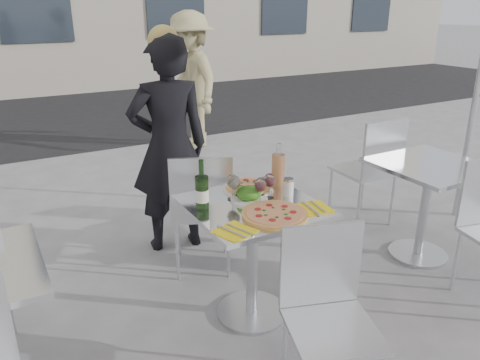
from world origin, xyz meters
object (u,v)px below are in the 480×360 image
chair_far (201,204)px  wineglass_red_a (260,186)px  woman_diner (169,147)px  sugar_shaker (288,187)px  napkin_right (314,208)px  pizza_far (248,187)px  chair_near (327,303)px  side_chair_rfar (372,164)px  salad_plate (249,194)px  napkin_left (235,231)px  pedestrian_b (191,81)px  wineglass_white_a (235,183)px  main_table (252,237)px  carafe (278,170)px  wineglass_red_b (270,181)px  pizza_near (275,214)px  side_table_right (427,191)px  wineglass_white_b (232,182)px

chair_far → wineglass_red_a: (0.10, -0.60, 0.32)m
woman_diner → sugar_shaker: woman_diner is taller
napkin_right → pizza_far: bearing=121.2°
chair_near → side_chair_rfar: 2.01m
woman_diner → sugar_shaker: size_ratio=15.40×
chair_far → woman_diner: size_ratio=0.55×
side_chair_rfar → sugar_shaker: size_ratio=9.03×
salad_plate → napkin_left: (-0.27, -0.32, -0.03)m
chair_far → woman_diner: 0.58m
pizza_far → napkin_left: (-0.35, -0.47, -0.01)m
pedestrian_b → wineglass_white_a: size_ratio=11.21×
chair_near → pizza_far: chair_near is taller
pizza_far → chair_near: bearing=-96.8°
chair_far → side_chair_rfar: 1.58m
wineglass_white_a → main_table: bearing=-54.7°
main_table → carafe: carafe is taller
napkin_left → wineglass_white_a: bearing=42.9°
pedestrian_b → napkin_left: size_ratio=7.75×
wineglass_white_a → wineglass_red_b: 0.21m
wineglass_red_a → wineglass_red_b: same height
chair_near → pizza_near: size_ratio=2.43×
side_chair_rfar → sugar_shaker: (-1.27, -0.57, 0.23)m
main_table → woman_diner: bearing=94.3°
chair_far → wineglass_white_a: bearing=112.2°
pizza_far → carafe: bearing=-23.4°
wineglass_red_b → side_chair_rfar: bearing=21.9°
pizza_near → wineglass_white_a: wineglass_white_a is taller
main_table → side_table_right: same height
pedestrian_b → napkin_left: 4.13m
side_chair_rfar → wineglass_white_b: (-1.59, -0.47, 0.29)m
napkin_left → napkin_right: 0.53m
pedestrian_b → wineglass_white_b: 3.72m
chair_far → chair_near: 1.30m
side_table_right → pedestrian_b: pedestrian_b is taller
wineglass_white_b → chair_far: bearing=88.9°
side_table_right → wineglass_red_b: (-1.37, 0.03, 0.32)m
carafe → chair_near: bearing=-108.3°
main_table → side_chair_rfar: side_chair_rfar is taller
side_chair_rfar → pizza_far: size_ratio=3.07×
chair_near → sugar_shaker: 0.82m
chair_far → wineglass_white_b: chair_far is taller
side_table_right → woman_diner: 1.94m
main_table → chair_near: size_ratio=0.85×
side_table_right → sugar_shaker: (-1.24, 0.02, 0.26)m
side_chair_rfar → pizza_near: (-1.50, -0.78, 0.19)m
salad_plate → wineglass_white_a: size_ratio=1.40×
wineglass_white_a → side_table_right: bearing=-3.4°
wineglass_white_a → napkin_right: size_ratio=0.77×
pizza_near → salad_plate: bearing=92.2°
main_table → chair_far: 0.59m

